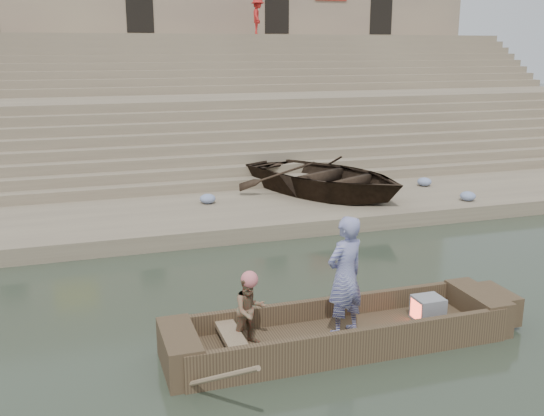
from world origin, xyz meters
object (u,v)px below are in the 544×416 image
standing_man (345,276)px  pedestrian (258,17)px  television (427,309)px  main_rowboat (340,339)px  beached_rowboat (325,177)px  rowing_man (250,310)px

standing_man → pedestrian: 23.47m
television → pedestrian: (3.79, 22.31, 5.65)m
main_rowboat → beached_rowboat: beached_rowboat is taller
television → beached_rowboat: bearing=79.1°
main_rowboat → television: (1.57, 0.00, 0.31)m
rowing_man → pedestrian: 23.85m
main_rowboat → pedestrian: (5.36, 22.31, 5.96)m
rowing_man → standing_man: bearing=-13.7°
main_rowboat → pedestrian: pedestrian is taller
pedestrian → television: bearing=-170.9°
television → pedestrian: size_ratio=0.26×
rowing_man → television: bearing=-11.4°
beached_rowboat → pedestrian: (2.21, 14.15, 5.13)m
rowing_man → television: rowing_man is taller
standing_man → beached_rowboat: bearing=-130.9°
beached_rowboat → rowing_man: bearing=-148.0°
rowing_man → main_rowboat: bearing=-12.9°
main_rowboat → beached_rowboat: bearing=68.9°
beached_rowboat → standing_man: bearing=-139.1°
television → beached_rowboat: size_ratio=0.09×
beached_rowboat → pedestrian: 15.21m
standing_man → rowing_man: bearing=-24.0°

